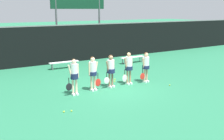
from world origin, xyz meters
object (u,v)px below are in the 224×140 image
Objects in this scene: player_0 at (74,74)px; player_2 at (111,68)px; bench_far at (64,63)px; tennis_ball_4 at (72,111)px; tennis_ball_0 at (115,79)px; bench_courtside at (132,58)px; player_1 at (93,71)px; scoreboard at (78,5)px; tennis_ball_1 at (64,112)px; tennis_ball_5 at (115,81)px; player_4 at (146,65)px; tennis_ball_3 at (124,75)px; tennis_ball_2 at (170,85)px; player_3 at (129,66)px.

player_0 reaches higher than player_2.
player_2 is (0.40, -5.33, 0.60)m from bench_far.
tennis_ball_0 is at bearing 37.99° from tennis_ball_4.
bench_courtside reaches higher than tennis_ball_0.
scoreboard is at bearing 61.87° from player_1.
player_2 reaches higher than tennis_ball_0.
tennis_ball_4 is at bearing -13.04° from tennis_ball_1.
player_2 is at bearing -133.09° from tennis_ball_5.
player_0 is 4.16m from player_4.
scoreboard is 75.18× the size of tennis_ball_0.
tennis_ball_1 is 6.31m from tennis_ball_3.
tennis_ball_2 is (3.77, -1.36, -0.96)m from player_1.
player_4 reaches higher than tennis_ball_5.
scoreboard is 3.22× the size of player_4.
player_1 is at bearing 165.88° from player_4.
tennis_ball_3 is at bearing 28.85° from tennis_ball_0.
player_0 is at bearing 177.34° from player_3.
player_4 is 5.49m from tennis_ball_4.
player_2 is at bearing 153.20° from tennis_ball_2.
bench_courtside is 1.15× the size of player_1.
player_2 is 2.70m from tennis_ball_3.
player_3 is at bearing -12.16° from player_2.
tennis_ball_1 is (-1.22, -1.75, -0.97)m from player_0.
tennis_ball_3 is 1.01× the size of tennis_ball_5.
bench_courtside is 6.38m from player_2.
player_2 reaches higher than tennis_ball_4.
tennis_ball_2 is at bearing -10.06° from player_0.
player_3 is at bearing 140.39° from tennis_ball_2.
tennis_ball_4 is at bearing -142.01° from tennis_ball_0.
scoreboard is at bearing 63.61° from tennis_ball_4.
tennis_ball_4 is (-5.10, -1.81, -0.95)m from player_4.
player_0 is 5.06m from tennis_ball_2.
tennis_ball_0 is at bearing 122.02° from player_4.
bench_far is at bearing 77.38° from player_0.
player_1 is at bearing 170.20° from player_2.
tennis_ball_0 is at bearing 35.45° from tennis_ball_1.
player_0 is at bearing -161.72° from tennis_ball_5.
scoreboard is 10.51m from tennis_ball_2.
player_4 is (1.01, -0.16, -0.02)m from player_3.
player_3 is (1.50, -5.35, 0.61)m from bench_far.
bench_far is 29.99× the size of tennis_ball_5.
player_2 reaches higher than tennis_ball_3.
tennis_ball_4 is (-3.92, -3.06, -0.00)m from tennis_ball_0.
scoreboard is 3.18× the size of player_2.
bench_far is 5.38m from player_2.
tennis_ball_2 is (0.65, -1.21, -0.95)m from player_4.
player_2 is at bearing -104.15° from scoreboard.
player_1 reaches higher than tennis_ball_0.
player_1 reaches higher than tennis_ball_2.
tennis_ball_1 is at bearing -173.33° from player_4.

